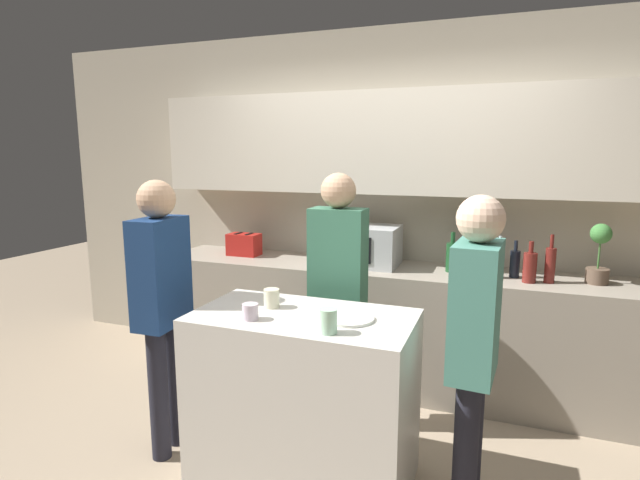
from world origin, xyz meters
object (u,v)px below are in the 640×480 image
(bottle_2, at_px, (483,258))
(person_left, at_px, (338,280))
(toaster, at_px, (244,244))
(cup_0, at_px, (250,312))
(cup_1, at_px, (328,321))
(bottle_6, at_px, (550,264))
(plate_on_island, at_px, (348,318))
(bottle_5, at_px, (530,267))
(bottle_0, at_px, (452,257))
(bottle_3, at_px, (499,262))
(person_right, at_px, (162,296))
(person_center, at_px, (474,339))
(bottle_4, at_px, (515,263))
(microwave, at_px, (364,245))
(bottle_1, at_px, (466,255))
(potted_plant, at_px, (599,254))
(cup_2, at_px, (272,298))

(bottle_2, height_order, person_left, person_left)
(toaster, xyz_separation_m, cup_0, (0.86, -1.48, -0.03))
(cup_1, bearing_deg, bottle_6, 54.31)
(person_left, bearing_deg, plate_on_island, 113.08)
(bottle_2, bearing_deg, plate_on_island, -112.63)
(bottle_5, bearing_deg, bottle_0, 165.33)
(bottle_3, height_order, person_right, person_right)
(plate_on_island, distance_m, person_center, 0.61)
(bottle_6, distance_m, person_center, 1.35)
(bottle_4, height_order, person_center, person_center)
(toaster, xyz_separation_m, bottle_5, (2.20, -0.13, 0.01))
(microwave, height_order, plate_on_island, microwave)
(toaster, relative_size, person_right, 0.16)
(bottle_5, bearing_deg, person_center, -102.10)
(microwave, relative_size, person_right, 0.32)
(bottle_5, height_order, cup_0, bottle_5)
(bottle_4, relative_size, person_left, 0.16)
(microwave, distance_m, person_right, 1.58)
(person_left, xyz_separation_m, person_center, (0.85, -0.64, -0.04))
(plate_on_island, bearing_deg, person_right, -177.59)
(plate_on_island, bearing_deg, bottle_1, 71.72)
(bottle_3, height_order, plate_on_island, bottle_3)
(potted_plant, height_order, bottle_3, potted_plant)
(toaster, xyz_separation_m, bottle_0, (1.69, 0.01, 0.02))
(potted_plant, bearing_deg, bottle_4, -178.26)
(bottle_5, height_order, plate_on_island, bottle_5)
(bottle_0, xyz_separation_m, bottle_1, (0.09, 0.06, 0.01))
(toaster, relative_size, bottle_3, 0.90)
(person_right, bearing_deg, toaster, -173.30)
(bottle_2, distance_m, person_left, 1.15)
(bottle_1, bearing_deg, cup_2, -124.23)
(toaster, relative_size, bottle_6, 0.81)
(bottle_6, xyz_separation_m, plate_on_island, (-1.00, -1.22, -0.10))
(bottle_5, height_order, cup_1, bottle_5)
(person_center, bearing_deg, person_left, 57.45)
(potted_plant, xyz_separation_m, person_left, (-1.54, -0.74, -0.14))
(bottle_1, height_order, bottle_5, bottle_1)
(bottle_0, distance_m, bottle_3, 0.33)
(microwave, distance_m, toaster, 1.03)
(cup_0, bearing_deg, plate_on_island, 20.45)
(bottle_2, distance_m, bottle_3, 0.18)
(bottle_2, distance_m, cup_1, 1.70)
(bottle_6, bearing_deg, person_left, -152.44)
(bottle_2, relative_size, person_left, 0.16)
(potted_plant, bearing_deg, person_center, -116.35)
(bottle_4, distance_m, person_left, 1.26)
(bottle_5, height_order, person_left, person_left)
(bottle_3, bearing_deg, bottle_4, 29.86)
(person_left, bearing_deg, microwave, -87.18)
(cup_0, xyz_separation_m, person_right, (-0.63, 0.13, -0.02))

